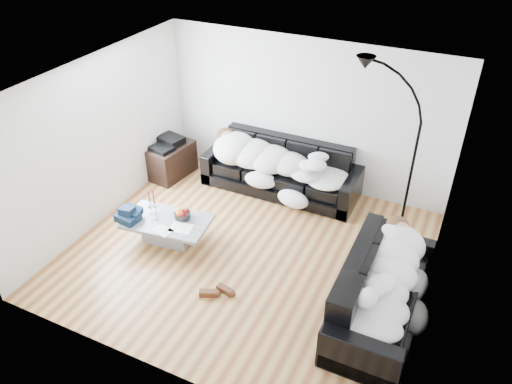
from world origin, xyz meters
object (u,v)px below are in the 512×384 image
at_px(candle_left, 149,198).
at_px(sofa_right, 383,290).
at_px(shoes, 216,291).
at_px(coffee_table, 168,230).
at_px(stereo, 168,142).
at_px(sleeper_back, 280,159).
at_px(sofa_back, 281,168).
at_px(av_cabinet, 170,160).
at_px(sleeper_right, 385,277).
at_px(wine_glass_c, 156,215).
at_px(candle_right, 154,198).
at_px(wine_glass_a, 156,208).
at_px(fruit_bowl, 182,213).
at_px(floor_lamp, 411,173).
at_px(wine_glass_b, 151,209).

bearing_deg(candle_left, sofa_right, -5.58).
bearing_deg(candle_left, shoes, -28.90).
bearing_deg(coffee_table, stereo, 122.57).
xyz_separation_m(sleeper_back, candle_left, (-1.45, -1.75, -0.16)).
xyz_separation_m(sofa_back, av_cabinet, (-2.04, -0.38, -0.14)).
bearing_deg(sofa_back, sofa_right, -43.53).
distance_m(sofa_back, av_cabinet, 2.08).
xyz_separation_m(sleeper_right, candle_left, (-3.73, 0.36, -0.16)).
xyz_separation_m(wine_glass_c, candle_right, (-0.27, 0.32, 0.05)).
bearing_deg(sofa_back, stereo, -169.34).
bearing_deg(stereo, candle_right, -52.37).
height_order(sofa_back, sleeper_back, sofa_back).
xyz_separation_m(sleeper_right, wine_glass_a, (-3.53, 0.24, -0.20)).
bearing_deg(shoes, av_cabinet, 121.75).
distance_m(shoes, av_cabinet, 3.28).
xyz_separation_m(candle_left, stereo, (-0.59, 1.42, 0.17)).
bearing_deg(stereo, coffee_table, -44.77).
height_order(sofa_right, fruit_bowl, sofa_right).
relative_size(sleeper_back, stereo, 5.19).
height_order(sleeper_back, candle_left, sleeper_back).
relative_size(wine_glass_a, candle_right, 0.62).
distance_m(sofa_right, coffee_table, 3.29).
distance_m(fruit_bowl, shoes, 1.41).
height_order(sofa_back, candle_left, sofa_back).
xyz_separation_m(sofa_back, fruit_bowl, (-0.81, -1.87, 0.00)).
distance_m(sofa_back, sofa_right, 3.15).
relative_size(wine_glass_a, floor_lamp, 0.06).
bearing_deg(shoes, coffee_table, 137.65).
height_order(coffee_table, av_cabinet, av_cabinet).
distance_m(wine_glass_c, shoes, 1.56).
height_order(fruit_bowl, stereo, stereo).
relative_size(wine_glass_a, av_cabinet, 0.18).
bearing_deg(coffee_table, wine_glass_b, 172.87).
xyz_separation_m(wine_glass_c, stereo, (-0.91, 1.70, 0.21)).
height_order(sofa_back, wine_glass_a, sofa_back).
distance_m(wine_glass_a, av_cabinet, 1.74).
relative_size(candle_left, shoes, 0.60).
xyz_separation_m(sofa_right, candle_right, (-3.68, 0.41, 0.05)).
height_order(candle_left, floor_lamp, floor_lamp).
xyz_separation_m(fruit_bowl, stereo, (-1.23, 1.49, 0.22)).
bearing_deg(sofa_back, wine_glass_a, -122.91).
xyz_separation_m(wine_glass_b, av_cabinet, (-0.74, 1.60, -0.16)).
bearing_deg(floor_lamp, sofa_back, 151.39).
distance_m(wine_glass_b, candle_right, 0.25).
height_order(sleeper_right, wine_glass_c, sleeper_right).
bearing_deg(sleeper_right, candle_left, 84.42).
relative_size(sofa_back, sleeper_back, 1.18).
relative_size(sleeper_right, candle_right, 7.47).
bearing_deg(fruit_bowl, sofa_right, -5.48).
bearing_deg(wine_glass_b, sofa_back, 56.84).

